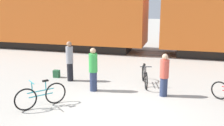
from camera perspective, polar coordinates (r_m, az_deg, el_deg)
ground_plane at (r=8.30m, az=1.18°, el=-11.10°), size 80.00×80.00×0.00m
freight_train at (r=17.10m, az=9.14°, el=11.17°), size 55.22×2.85×5.22m
rail_near at (r=16.74m, az=8.52°, el=1.65°), size 67.22×0.07×0.01m
rail_far at (r=18.13m, az=9.05°, el=2.57°), size 67.22×0.07×0.01m
bicycle_teal at (r=8.99m, az=-15.18°, el=-6.88°), size 1.17×1.38×0.92m
bicycle_black at (r=10.93m, az=7.11°, el=-2.88°), size 0.55×1.75×0.87m
person_in_grey at (r=11.42m, az=-9.19°, el=0.43°), size 0.31×0.31×1.74m
person_in_red at (r=9.69m, az=11.30°, el=-2.61°), size 0.33×0.33×1.59m
person_in_green at (r=10.06m, az=-4.11°, el=-1.43°), size 0.33×0.33×1.70m
backpack at (r=12.20m, az=-11.98°, el=-2.30°), size 0.28×0.20×0.34m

